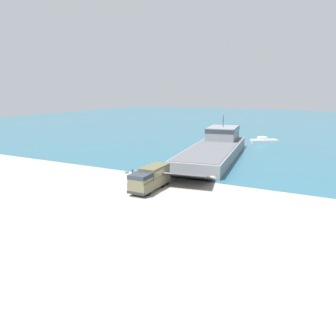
{
  "coord_description": "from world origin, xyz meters",
  "views": [
    {
      "loc": [
        19.43,
        -35.08,
        12.37
      ],
      "look_at": [
        -0.71,
        3.9,
        1.88
      ],
      "focal_mm": 35.0,
      "sensor_mm": 36.0,
      "label": 1
    }
  ],
  "objects_px": {
    "military_truck": "(150,178)",
    "cargo_crate": "(134,185)",
    "landing_craft": "(215,147)",
    "soldier_on_ramp": "(136,175)",
    "mooring_bollard": "(132,172)",
    "moored_boat_a": "(264,140)"
  },
  "relations": [
    {
      "from": "mooring_bollard",
      "to": "cargo_crate",
      "type": "xyz_separation_m",
      "value": [
        3.83,
        -5.57,
        -0.14
      ]
    },
    {
      "from": "landing_craft",
      "to": "mooring_bollard",
      "type": "relative_size",
      "value": 43.28
    },
    {
      "from": "military_truck",
      "to": "moored_boat_a",
      "type": "xyz_separation_m",
      "value": [
        4.85,
        46.28,
        -1.09
      ]
    },
    {
      "from": "moored_boat_a",
      "to": "mooring_bollard",
      "type": "distance_m",
      "value": 42.38
    },
    {
      "from": "soldier_on_ramp",
      "to": "cargo_crate",
      "type": "xyz_separation_m",
      "value": [
        0.98,
        -2.05,
        -0.75
      ]
    },
    {
      "from": "landing_craft",
      "to": "moored_boat_a",
      "type": "bearing_deg",
      "value": 69.44
    },
    {
      "from": "landing_craft",
      "to": "cargo_crate",
      "type": "relative_size",
      "value": 48.23
    },
    {
      "from": "soldier_on_ramp",
      "to": "military_truck",
      "type": "bearing_deg",
      "value": 56.93
    },
    {
      "from": "military_truck",
      "to": "cargo_crate",
      "type": "relative_size",
      "value": 9.57
    },
    {
      "from": "moored_boat_a",
      "to": "mooring_bollard",
      "type": "xyz_separation_m",
      "value": [
        -11.04,
        -40.91,
        0.01
      ]
    },
    {
      "from": "cargo_crate",
      "to": "landing_craft",
      "type": "bearing_deg",
      "value": 84.44
    },
    {
      "from": "soldier_on_ramp",
      "to": "mooring_bollard",
      "type": "bearing_deg",
      "value": -145.08
    },
    {
      "from": "military_truck",
      "to": "mooring_bollard",
      "type": "relative_size",
      "value": 8.59
    },
    {
      "from": "mooring_bollard",
      "to": "landing_craft",
      "type": "bearing_deg",
      "value": 71.98
    },
    {
      "from": "military_truck",
      "to": "soldier_on_ramp",
      "type": "height_order",
      "value": "military_truck"
    },
    {
      "from": "landing_craft",
      "to": "military_truck",
      "type": "relative_size",
      "value": 5.04
    },
    {
      "from": "military_truck",
      "to": "moored_boat_a",
      "type": "bearing_deg",
      "value": 172.6
    },
    {
      "from": "landing_craft",
      "to": "mooring_bollard",
      "type": "height_order",
      "value": "landing_craft"
    },
    {
      "from": "mooring_bollard",
      "to": "cargo_crate",
      "type": "relative_size",
      "value": 1.11
    },
    {
      "from": "landing_craft",
      "to": "cargo_crate",
      "type": "xyz_separation_m",
      "value": [
        -2.41,
        -24.74,
        -1.38
      ]
    },
    {
      "from": "soldier_on_ramp",
      "to": "mooring_bollard",
      "type": "distance_m",
      "value": 4.57
    },
    {
      "from": "military_truck",
      "to": "mooring_bollard",
      "type": "height_order",
      "value": "military_truck"
    }
  ]
}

